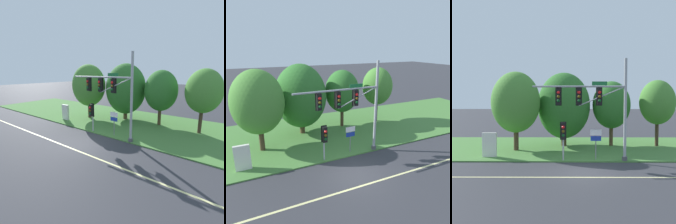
{
  "view_description": "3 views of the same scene",
  "coord_description": "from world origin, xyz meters",
  "views": [
    {
      "loc": [
        10.53,
        -9.6,
        6.02
      ],
      "look_at": [
        0.95,
        3.03,
        2.36
      ],
      "focal_mm": 28.0,
      "sensor_mm": 36.0,
      "label": 1
    },
    {
      "loc": [
        -6.78,
        -11.46,
        8.75
      ],
      "look_at": [
        0.7,
        4.6,
        3.24
      ],
      "focal_mm": 35.0,
      "sensor_mm": 36.0,
      "label": 2
    },
    {
      "loc": [
        -1.13,
        -17.75,
        4.95
      ],
      "look_at": [
        -1.27,
        3.6,
        3.64
      ],
      "focal_mm": 45.0,
      "sensor_mm": 36.0,
      "label": 3
    }
  ],
  "objects": [
    {
      "name": "ground_plane",
      "position": [
        0.0,
        0.0,
        0.0
      ],
      "size": [
        160.0,
        160.0,
        0.0
      ],
      "primitive_type": "plane",
      "color": "#333338"
    },
    {
      "name": "lane_stripe",
      "position": [
        0.0,
        -1.2,
        0.0
      ],
      "size": [
        36.0,
        0.16,
        0.01
      ],
      "primitive_type": "cube",
      "color": "beige",
      "rests_on": "ground"
    },
    {
      "name": "grass_verge",
      "position": [
        0.0,
        8.25,
        0.05
      ],
      "size": [
        48.0,
        11.5,
        0.1
      ],
      "primitive_type": "cube",
      "color": "#477A38",
      "rests_on": "ground"
    },
    {
      "name": "traffic_signal_mast",
      "position": [
        1.14,
        2.71,
        4.4
      ],
      "size": [
        6.97,
        0.49,
        7.49
      ],
      "color": "#9EA0A5",
      "rests_on": "grass_verge"
    },
    {
      "name": "pedestrian_signal_near_kerb",
      "position": [
        -1.32,
        2.64,
        2.15
      ],
      "size": [
        0.46,
        0.55,
        2.87
      ],
      "color": "#9EA0A5",
      "rests_on": "grass_verge"
    },
    {
      "name": "route_sign_post",
      "position": [
        1.12,
        3.11,
        1.64
      ],
      "size": [
        0.85,
        0.08,
        2.3
      ],
      "color": "slate",
      "rests_on": "grass_verge"
    },
    {
      "name": "tree_nearest_road",
      "position": [
        -5.49,
        6.61,
        4.29
      ],
      "size": [
        4.24,
        4.24,
        6.86
      ],
      "color": "#423021",
      "rests_on": "grass_verge"
    },
    {
      "name": "tree_left_of_mast",
      "position": [
        -1.32,
        8.86,
        3.92
      ],
      "size": [
        4.98,
        4.98,
        6.94
      ],
      "color": "#4C3823",
      "rests_on": "grass_verge"
    },
    {
      "name": "tree_behind_signpost",
      "position": [
        3.21,
        8.96,
        3.98
      ],
      "size": [
        3.59,
        3.59,
        6.14
      ],
      "color": "#4C3823",
      "rests_on": "grass_verge"
    },
    {
      "name": "tree_mid_verge",
      "position": [
        7.49,
        8.69,
        4.23
      ],
      "size": [
        3.35,
        3.35,
        6.24
      ],
      "color": "#423021",
      "rests_on": "grass_verge"
    },
    {
      "name": "info_kiosk",
      "position": [
        -7.1,
        3.92,
        1.04
      ],
      "size": [
        1.1,
        0.24,
        1.9
      ],
      "color": "silver",
      "rests_on": "grass_verge"
    }
  ]
}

